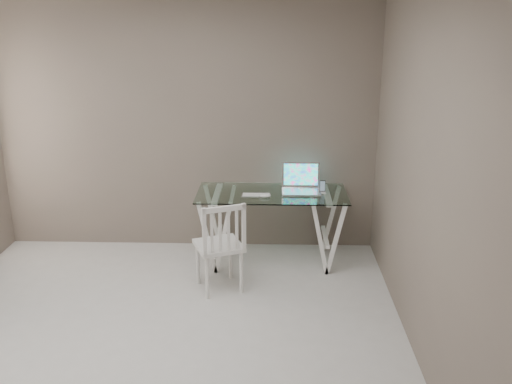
{
  "coord_description": "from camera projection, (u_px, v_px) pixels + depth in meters",
  "views": [
    {
      "loc": [
        0.91,
        -3.63,
        2.5
      ],
      "look_at": [
        0.75,
        1.51,
        0.85
      ],
      "focal_mm": 40.0,
      "sensor_mm": 36.0,
      "label": 1
    }
  ],
  "objects": [
    {
      "name": "mouse",
      "position": [
        265.0,
        195.0,
        5.57
      ],
      "size": [
        0.12,
        0.07,
        0.04
      ],
      "primitive_type": "ellipsoid",
      "color": "silver",
      "rests_on": "desk"
    },
    {
      "name": "desk",
      "position": [
        272.0,
        227.0,
        5.82
      ],
      "size": [
        1.5,
        0.7,
        0.75
      ],
      "color": "silver",
      "rests_on": "ground"
    },
    {
      "name": "room",
      "position": [
        125.0,
        134.0,
        3.74
      ],
      "size": [
        4.5,
        4.52,
        2.71
      ],
      "color": "#B8B5B0",
      "rests_on": "ground"
    },
    {
      "name": "chair",
      "position": [
        221.0,
        243.0,
        5.15
      ],
      "size": [
        0.52,
        0.52,
        0.88
      ],
      "rotation": [
        0.0,
        0.0,
        0.39
      ],
      "color": "silver",
      "rests_on": "ground"
    },
    {
      "name": "keyboard",
      "position": [
        256.0,
        195.0,
        5.63
      ],
      "size": [
        0.29,
        0.12,
        0.01
      ],
      "primitive_type": "cube",
      "color": "silver",
      "rests_on": "desk"
    },
    {
      "name": "laptop",
      "position": [
        301.0,
        184.0,
        5.77
      ],
      "size": [
        0.38,
        0.34,
        0.27
      ],
      "color": "silver",
      "rests_on": "desk"
    },
    {
      "name": "phone_dock",
      "position": [
        322.0,
        190.0,
        5.7
      ],
      "size": [
        0.07,
        0.07,
        0.13
      ],
      "color": "white",
      "rests_on": "desk"
    }
  ]
}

